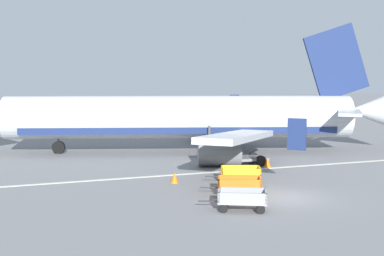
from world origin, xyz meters
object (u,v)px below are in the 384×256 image
baggage_cart_second_in_row (239,185)px  traffic_cone_mid_apron (267,162)px  airplane (191,118)px  traffic_cone_near_plane (175,178)px  baggage_cart_nearest (242,199)px  baggage_cart_third_in_row (240,174)px  service_truck_beside_carts (227,151)px

baggage_cart_second_in_row → traffic_cone_mid_apron: (5.71, 7.44, -0.25)m
airplane → traffic_cone_near_plane: airplane is taller
baggage_cart_second_in_row → baggage_cart_nearest: bearing=-112.0°
baggage_cart_third_in_row → service_truck_beside_carts: bearing=74.3°
baggage_cart_second_in_row → baggage_cart_third_in_row: bearing=64.2°
service_truck_beside_carts → traffic_cone_near_plane: (-5.66, -4.56, -0.76)m
airplane → baggage_cart_second_in_row: (-2.54, -15.83, -2.45)m
traffic_cone_mid_apron → baggage_cart_nearest: bearing=-123.5°
baggage_cart_third_in_row → airplane: bearing=85.0°
airplane → service_truck_beside_carts: 7.11m
service_truck_beside_carts → traffic_cone_mid_apron: size_ratio=6.46×
service_truck_beside_carts → traffic_cone_mid_apron: service_truck_beside_carts is taller
baggage_cart_nearest → service_truck_beside_carts: (4.34, 12.02, 0.50)m
airplane → traffic_cone_mid_apron: 9.37m
service_truck_beside_carts → traffic_cone_mid_apron: (2.58, -1.58, -0.75)m
traffic_cone_near_plane → traffic_cone_mid_apron: size_ratio=0.97×
baggage_cart_nearest → baggage_cart_second_in_row: bearing=68.0°
airplane → traffic_cone_mid_apron: airplane is taller
traffic_cone_mid_apron → service_truck_beside_carts: bearing=148.5°
service_truck_beside_carts → baggage_cart_nearest: bearing=-109.8°
baggage_cart_nearest → service_truck_beside_carts: service_truck_beside_carts is taller
airplane → baggage_cart_third_in_row: (-1.12, -12.90, -2.45)m
baggage_cart_third_in_row → traffic_cone_mid_apron: baggage_cart_third_in_row is taller
baggage_cart_nearest → traffic_cone_near_plane: 7.58m
airplane → service_truck_beside_carts: size_ratio=8.12×
service_truck_beside_carts → traffic_cone_mid_apron: 3.12m
baggage_cart_nearest → baggage_cart_third_in_row: same height
airplane → traffic_cone_mid_apron: (3.17, -8.39, -2.70)m
airplane → baggage_cart_nearest: bearing=-101.3°
baggage_cart_nearest → baggage_cart_third_in_row: bearing=66.1°
airplane → service_truck_beside_carts: (0.59, -6.81, -1.95)m
baggage_cart_second_in_row → service_truck_beside_carts: (3.13, 9.02, 0.50)m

